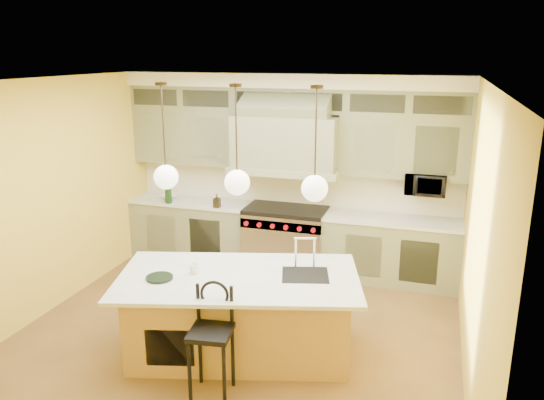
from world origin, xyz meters
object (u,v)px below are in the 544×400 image
(kitchen_island, at_px, (240,313))
(microwave, at_px, (425,184))
(counter_stool, at_px, (212,334))
(range, at_px, (286,238))

(kitchen_island, xyz_separation_m, microwave, (1.78, 2.50, 0.98))
(counter_stool, bearing_deg, kitchen_island, 82.82)
(kitchen_island, height_order, counter_stool, kitchen_island)
(counter_stool, bearing_deg, range, 85.56)
(counter_stool, xyz_separation_m, microwave, (1.77, 3.26, 0.82))
(range, bearing_deg, counter_stool, -86.80)
(range, distance_m, microwave, 2.18)
(counter_stool, distance_m, microwave, 3.80)
(range, bearing_deg, kitchen_island, -85.93)
(kitchen_island, bearing_deg, microwave, 39.05)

